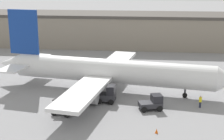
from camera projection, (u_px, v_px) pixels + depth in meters
name	position (u px, v px, depth m)	size (l,w,h in m)	color
ground_plane	(112.00, 91.00, 53.77)	(400.00, 400.00, 0.00)	gray
terminal_building	(101.00, 29.00, 87.78)	(85.81, 13.68, 8.26)	gray
airplane	(106.00, 71.00, 53.17)	(38.28, 32.04, 12.28)	silver
ground_crew_worker	(200.00, 101.00, 46.81)	(0.38, 0.38, 1.73)	#1E2338
baggage_tug	(152.00, 103.00, 46.14)	(3.43, 2.76, 2.07)	#2D2D33
belt_loader_truck	(65.00, 107.00, 44.50)	(3.05, 2.66, 2.17)	#B2B2B7
pushback_tug	(108.00, 95.00, 48.67)	(2.64, 2.23, 2.53)	#2D2D33
safety_cone_near	(157.00, 131.00, 39.37)	(0.36, 0.36, 0.55)	#EF590F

